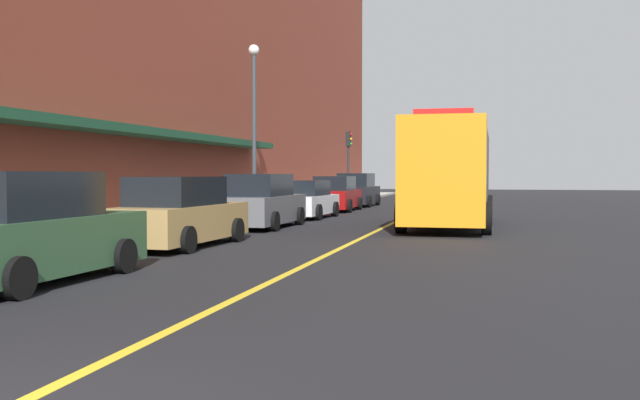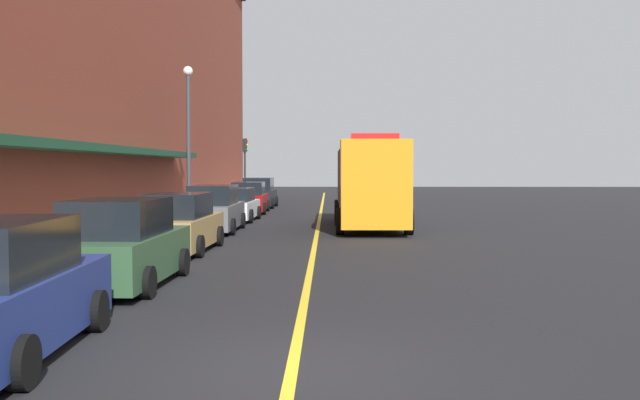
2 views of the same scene
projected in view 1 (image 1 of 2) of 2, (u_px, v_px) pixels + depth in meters
ground_plane at (403, 218)px, 29.36m from camera, size 112.00×112.00×0.00m
sidewalk_left at (259, 214)px, 30.83m from camera, size 2.40×70.00×0.15m
lane_center_stripe at (403, 218)px, 29.36m from camera, size 0.16×70.00×0.01m
brick_building_left at (84, 9)px, 31.37m from camera, size 14.25×64.00×18.05m
parked_car_1 at (24, 232)px, 11.87m from camera, size 2.20×4.71×1.86m
parked_car_2 at (180, 214)px, 17.87m from camera, size 2.10×4.80×1.75m
parked_car_3 at (262, 203)px, 24.18m from camera, size 2.02×4.82×1.82m
parked_car_4 at (305, 200)px, 29.41m from camera, size 2.16×4.29×1.55m
parked_car_5 at (336, 195)px, 35.03m from camera, size 2.12×4.69×1.70m
parked_car_6 at (357, 191)px, 40.21m from camera, size 2.13×4.66×1.85m
utility_truck at (450, 175)px, 24.74m from camera, size 2.86×9.45×3.75m
parking_meter_0 at (28, 212)px, 14.20m from camera, size 0.14×0.18×1.33m
parking_meter_1 at (254, 194)px, 27.48m from camera, size 0.14×0.18×1.33m
parking_meter_2 at (202, 198)px, 22.62m from camera, size 0.14×0.18×1.33m
street_lamp_left at (254, 111)px, 29.27m from camera, size 0.44×0.44×6.94m
traffic_light_near at (348, 153)px, 44.86m from camera, size 0.38×0.36×4.30m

